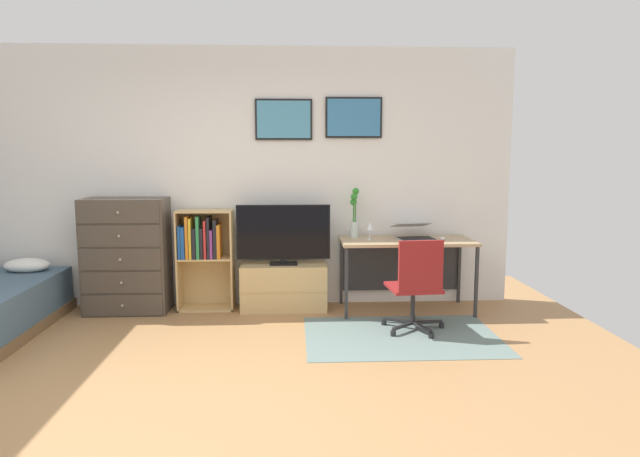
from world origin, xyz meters
TOP-DOWN VIEW (x-y plane):
  - ground_plane at (0.00, 0.00)m, footprint 7.20×7.20m
  - wall_back_with_posters at (0.01, 2.43)m, footprint 6.12×0.09m
  - area_rug at (1.69, 1.24)m, footprint 1.70×1.20m
  - dresser at (-0.95, 2.15)m, footprint 0.82×0.46m
  - bookshelf at (-0.19, 2.21)m, footprint 0.57×0.30m
  - tv_stand at (0.64, 2.17)m, footprint 0.88×0.41m
  - television at (0.64, 2.15)m, footprint 0.96×0.16m
  - desk at (1.89, 2.14)m, footprint 1.34×0.63m
  - office_chair at (1.83, 1.33)m, footprint 0.57×0.58m
  - laptop at (1.97, 2.13)m, footprint 0.43×0.46m
  - computer_mouse at (2.24, 2.00)m, footprint 0.06×0.10m
  - bamboo_vase at (1.37, 2.25)m, footprint 0.09×0.10m
  - wine_glass at (1.50, 2.03)m, footprint 0.07×0.07m

SIDE VIEW (x-z plane):
  - ground_plane at x=0.00m, z-range 0.00..0.00m
  - area_rug at x=1.69m, z-range 0.00..0.01m
  - tv_stand at x=0.64m, z-range 0.00..0.48m
  - office_chair at x=1.83m, z-range 0.03..0.89m
  - dresser at x=-0.95m, z-range 0.00..1.16m
  - desk at x=1.89m, z-range 0.24..0.98m
  - bookshelf at x=-0.19m, z-range 0.11..1.14m
  - computer_mouse at x=2.24m, z-range 0.74..0.77m
  - television at x=0.64m, z-range 0.48..1.09m
  - laptop at x=1.97m, z-range 0.72..0.89m
  - wine_glass at x=1.50m, z-range 0.78..0.96m
  - bamboo_vase at x=1.37m, z-range 0.72..1.23m
  - wall_back_with_posters at x=0.01m, z-range 0.01..2.71m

